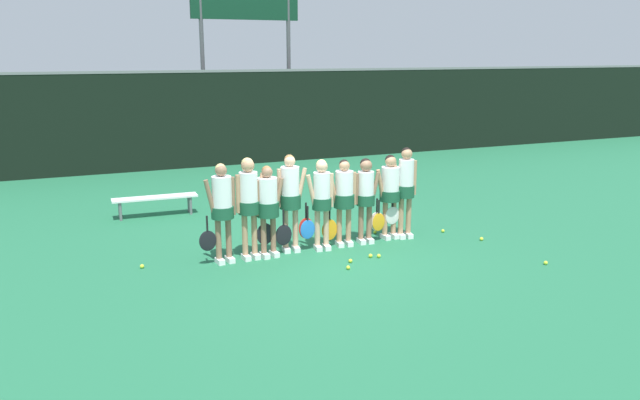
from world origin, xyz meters
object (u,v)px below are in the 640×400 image
at_px(tennis_ball_0, 443,231).
at_px(tennis_ball_9, 546,263).
at_px(player_3, 290,195).
at_px(tennis_ball_3, 379,256).
at_px(player_6, 366,193).
at_px(bench_courtside, 155,199).
at_px(player_0, 222,205).
at_px(player_1, 249,199).
at_px(player_2, 268,204).
at_px(player_4, 321,197).
at_px(tennis_ball_6, 350,261).
at_px(player_8, 405,185).
at_px(player_5, 344,196).
at_px(tennis_ball_8, 282,229).
at_px(tennis_ball_4, 142,266).
at_px(tennis_ball_5, 370,256).
at_px(tennis_ball_1, 481,239).
at_px(tennis_ball_7, 375,232).
at_px(player_7, 390,189).
at_px(scoreboard, 245,10).
at_px(tennis_ball_2, 348,268).

distance_m(tennis_ball_0, tennis_ball_9, 2.40).
xyz_separation_m(player_3, tennis_ball_9, (3.74, -2.41, -1.02)).
bearing_deg(tennis_ball_3, player_6, 78.27).
relative_size(bench_courtside, player_0, 1.06).
distance_m(bench_courtside, player_1, 3.84).
height_order(player_2, tennis_ball_3, player_2).
relative_size(player_4, tennis_ball_6, 24.36).
bearing_deg(player_8, player_5, -170.89).
xyz_separation_m(player_8, tennis_ball_0, (0.90, -0.01, -1.01)).
bearing_deg(tennis_ball_8, tennis_ball_9, -47.52).
height_order(bench_courtside, player_1, player_1).
bearing_deg(tennis_ball_8, tennis_ball_4, -157.15).
bearing_deg(tennis_ball_4, tennis_ball_5, -14.82).
bearing_deg(player_3, player_0, -167.55).
height_order(player_1, tennis_ball_4, player_1).
xyz_separation_m(tennis_ball_1, tennis_ball_6, (-2.89, -0.18, -0.00)).
distance_m(player_5, player_6, 0.46).
xyz_separation_m(player_4, tennis_ball_0, (2.69, 0.06, -0.95)).
height_order(player_8, tennis_ball_8, player_8).
height_order(player_0, tennis_ball_1, player_0).
relative_size(player_0, tennis_ball_7, 25.37).
bearing_deg(player_7, bench_courtside, 136.22).
height_order(player_6, player_7, player_7).
distance_m(tennis_ball_6, tennis_ball_7, 1.86).
height_order(tennis_ball_6, tennis_ball_7, same).
xyz_separation_m(player_3, tennis_ball_7, (1.94, 0.39, -1.02)).
xyz_separation_m(scoreboard, player_0, (-3.79, -11.14, -3.90)).
distance_m(tennis_ball_1, tennis_ball_2, 3.10).
distance_m(player_7, tennis_ball_5, 1.58).
bearing_deg(scoreboard, tennis_ball_3, -95.78).
height_order(player_7, tennis_ball_9, player_7).
distance_m(bench_courtside, tennis_ball_5, 5.36).
distance_m(player_2, tennis_ball_3, 2.15).
bearing_deg(tennis_ball_0, player_7, 176.12).
bearing_deg(tennis_ball_6, player_8, 30.47).
relative_size(tennis_ball_0, tennis_ball_7, 0.95).
xyz_separation_m(player_5, tennis_ball_4, (-3.65, 0.16, -0.92)).
distance_m(player_6, tennis_ball_8, 2.05).
height_order(tennis_ball_2, tennis_ball_5, tennis_ball_5).
height_order(player_8, tennis_ball_1, player_8).
bearing_deg(player_8, player_2, -169.52).
distance_m(tennis_ball_0, tennis_ball_2, 2.98).
distance_m(player_5, tennis_ball_3, 1.31).
distance_m(tennis_ball_8, tennis_ball_9, 5.08).
bearing_deg(player_8, tennis_ball_4, -173.03).
relative_size(player_3, tennis_ball_8, 24.75).
relative_size(player_6, tennis_ball_3, 23.44).
distance_m(bench_courtside, player_2, 3.95).
relative_size(tennis_ball_5, tennis_ball_7, 1.06).
bearing_deg(tennis_ball_6, tennis_ball_4, 161.66).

